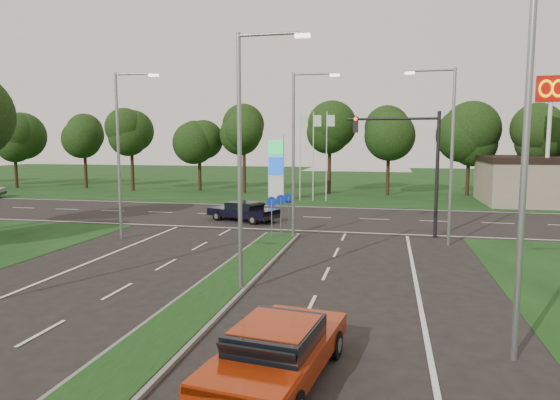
# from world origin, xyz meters

# --- Properties ---
(ground) EXTENTS (160.00, 160.00, 0.00)m
(ground) POSITION_xyz_m (0.00, 0.00, 0.00)
(ground) COLOR black
(ground) RESTS_ON ground
(verge_far) EXTENTS (160.00, 50.00, 0.02)m
(verge_far) POSITION_xyz_m (0.00, 55.00, 0.00)
(verge_far) COLOR black
(verge_far) RESTS_ON ground
(cross_road) EXTENTS (160.00, 12.00, 0.02)m
(cross_road) POSITION_xyz_m (0.00, 24.00, 0.00)
(cross_road) COLOR black
(cross_road) RESTS_ON ground
(median_kerb) EXTENTS (2.00, 26.00, 0.12)m
(median_kerb) POSITION_xyz_m (0.00, 4.00, 0.06)
(median_kerb) COLOR slate
(median_kerb) RESTS_ON ground
(streetlight_median_near) EXTENTS (2.53, 0.22, 9.00)m
(streetlight_median_near) POSITION_xyz_m (1.00, 6.00, 5.08)
(streetlight_median_near) COLOR gray
(streetlight_median_near) RESTS_ON ground
(streetlight_median_far) EXTENTS (2.53, 0.22, 9.00)m
(streetlight_median_far) POSITION_xyz_m (1.00, 16.00, 5.08)
(streetlight_median_far) COLOR gray
(streetlight_median_far) RESTS_ON ground
(streetlight_left_far) EXTENTS (2.53, 0.22, 9.00)m
(streetlight_left_far) POSITION_xyz_m (-8.30, 14.00, 5.08)
(streetlight_left_far) COLOR gray
(streetlight_left_far) RESTS_ON ground
(streetlight_right_far) EXTENTS (2.53, 0.22, 9.00)m
(streetlight_right_far) POSITION_xyz_m (8.80, 16.00, 5.08)
(streetlight_right_far) COLOR gray
(streetlight_right_far) RESTS_ON ground
(streetlight_right_near) EXTENTS (2.53, 0.22, 9.00)m
(streetlight_right_near) POSITION_xyz_m (8.80, 2.00, 5.08)
(streetlight_right_near) COLOR gray
(streetlight_right_near) RESTS_ON ground
(traffic_signal) EXTENTS (5.10, 0.42, 7.00)m
(traffic_signal) POSITION_xyz_m (7.19, 18.00, 4.65)
(traffic_signal) COLOR black
(traffic_signal) RESTS_ON ground
(median_signs) EXTENTS (1.16, 1.76, 2.38)m
(median_signs) POSITION_xyz_m (0.00, 16.40, 1.71)
(median_signs) COLOR gray
(median_signs) RESTS_ON ground
(gas_pylon) EXTENTS (5.80, 1.26, 8.00)m
(gas_pylon) POSITION_xyz_m (-3.79, 33.05, 3.20)
(gas_pylon) COLOR silver
(gas_pylon) RESTS_ON ground
(mcdonalds_sign) EXTENTS (2.20, 0.47, 10.40)m
(mcdonalds_sign) POSITION_xyz_m (18.00, 31.97, 7.99)
(mcdonalds_sign) COLOR silver
(mcdonalds_sign) RESTS_ON ground
(treeline_far) EXTENTS (6.00, 6.00, 9.90)m
(treeline_far) POSITION_xyz_m (0.10, 39.93, 6.83)
(treeline_far) COLOR black
(treeline_far) RESTS_ON ground
(red_sedan) EXTENTS (2.68, 5.17, 1.36)m
(red_sedan) POSITION_xyz_m (3.55, -0.32, 0.73)
(red_sedan) COLOR #942408
(red_sedan) RESTS_ON ground
(navy_sedan) EXTENTS (5.15, 3.59, 1.31)m
(navy_sedan) POSITION_xyz_m (-3.62, 21.31, 0.70)
(navy_sedan) COLOR black
(navy_sedan) RESTS_ON ground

